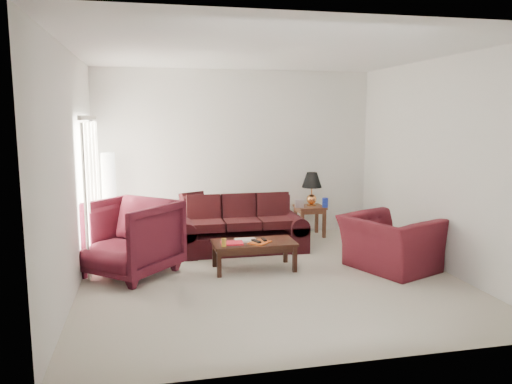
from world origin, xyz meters
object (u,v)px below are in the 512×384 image
Objects in this scene: end_table at (310,221)px; armchair_left at (128,238)px; floor_lamp at (109,200)px; sofa at (241,225)px; coffee_table at (254,255)px; armchair_right at (389,243)px.

end_table is 0.48× the size of armchair_left.
floor_lamp is at bearing 143.97° from armchair_left.
floor_lamp is 1.39× the size of armchair_left.
sofa is at bearing -19.54° from floor_lamp.
coffee_table is at bearing 37.72° from armchair_left.
sofa is 2.25m from floor_lamp.
armchair_right is at bearing 33.50° from armchair_left.
armchair_left is 0.98× the size of coffee_table.
armchair_right is 1.95m from coffee_table.
floor_lamp reaches higher than armchair_right.
armchair_left reaches higher than coffee_table.
coffee_table is at bearing -90.67° from sofa.
floor_lamp is (-2.09, 0.74, 0.37)m from sofa.
armchair_left is at bearing -169.29° from coffee_table.
armchair_left reaches higher than sofa.
sofa is 1.77× the size of armchair_right.
sofa is 1.79× the size of coffee_table.
floor_lamp is 4.56m from armchair_right.
sofa is 1.82× the size of armchair_left.
floor_lamp is 2.80m from coffee_table.
end_table is at bearing 66.09° from coffee_table.
armchair_left is at bearing -153.13° from sofa.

